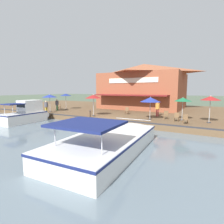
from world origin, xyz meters
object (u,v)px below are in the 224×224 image
patio_umbrella_mid_patio_left (93,97)px  cafe_chair_mid_patio (166,114)px  patio_umbrella_by_entrance (150,100)px  cafe_chair_facing_river (59,106)px  cafe_chair_beside_entrance (176,117)px  patio_umbrella_back_row (66,95)px  patio_umbrella_mid_patio_right (50,96)px  patio_umbrella_far_corner (211,98)px  person_mid_patio (46,105)px  cafe_chair_back_row_seat (186,119)px  mooring_post (90,114)px  motorboat_fourth_along (28,114)px  waterfront_restaurant (143,86)px  person_at_quay_edge (158,107)px  person_near_entrance (57,103)px  tree_behind_restaurant (150,82)px  cafe_chair_far_corner_seat (127,110)px  patio_umbrella_near_quay_edge (183,100)px  motorboat_mid_row (113,139)px

patio_umbrella_mid_patio_left → cafe_chair_mid_patio: 8.39m
patio_umbrella_by_entrance → patio_umbrella_mid_patio_left: size_ratio=0.93×
cafe_chair_facing_river → cafe_chair_mid_patio: size_ratio=1.00×
cafe_chair_beside_entrance → cafe_chair_mid_patio: bearing=-128.9°
patio_umbrella_back_row → patio_umbrella_mid_patio_right: 3.30m
patio_umbrella_far_corner → person_mid_patio: patio_umbrella_far_corner is taller
cafe_chair_back_row_seat → mooring_post: (1.22, -9.64, -0.07)m
cafe_chair_beside_entrance → motorboat_fourth_along: (5.40, -14.85, -0.11)m
waterfront_restaurant → person_at_quay_edge: bearing=28.8°
patio_umbrella_far_corner → motorboat_fourth_along: 18.74m
patio_umbrella_back_row → person_mid_patio: (4.67, 1.01, -1.27)m
cafe_chair_back_row_seat → person_at_quay_edge: (-3.32, -3.42, 0.62)m
person_at_quay_edge → person_near_entrance: (1.48, -14.55, -0.06)m
motorboat_fourth_along → person_near_entrance: bearing=-160.8°
cafe_chair_facing_river → cafe_chair_beside_entrance: (2.28, 18.16, 0.00)m
person_at_quay_edge → patio_umbrella_mid_patio_left: bearing=-64.0°
tree_behind_restaurant → cafe_chair_far_corner_seat: bearing=6.2°
patio_umbrella_near_quay_edge → tree_behind_restaurant: size_ratio=0.35×
person_at_quay_edge → tree_behind_restaurant: size_ratio=0.26×
cafe_chair_mid_patio → patio_umbrella_back_row: bearing=-96.3°
waterfront_restaurant → cafe_chair_far_corner_seat: bearing=6.2°
patio_umbrella_mid_patio_left → cafe_chair_facing_river: size_ratio=2.96×
patio_umbrella_back_row → tree_behind_restaurant: (-13.78, 9.13, 2.32)m
patio_umbrella_near_quay_edge → mooring_post: (3.16, -9.09, -1.69)m
cafe_chair_beside_entrance → person_near_entrance: (-0.86, -17.03, 0.56)m
patio_umbrella_mid_patio_right → cafe_chair_far_corner_seat: bearing=105.4°
motorboat_mid_row → patio_umbrella_back_row: bearing=-127.3°
patio_umbrella_mid_patio_left → tree_behind_restaurant: 17.62m
patio_umbrella_near_quay_edge → cafe_chair_far_corner_seat: bearing=-101.4°
cafe_chair_facing_river → motorboat_mid_row: (10.76, 15.84, -0.45)m
patio_umbrella_near_quay_edge → person_near_entrance: patio_umbrella_near_quay_edge is taller
patio_umbrella_mid_patio_right → cafe_chair_beside_entrance: patio_umbrella_mid_patio_right is taller
person_mid_patio → mooring_post: 7.35m
patio_umbrella_mid_patio_left → cafe_chair_back_row_seat: bearing=89.6°
patio_umbrella_mid_patio_right → person_mid_patio: (1.37, 0.84, -1.18)m
patio_umbrella_back_row → patio_umbrella_mid_patio_left: 8.67m
waterfront_restaurant → patio_umbrella_far_corner: size_ratio=5.30×
person_mid_patio → motorboat_fourth_along: motorboat_fourth_along is taller
motorboat_mid_row → patio_umbrella_mid_patio_right: bearing=-118.5°
cafe_chair_facing_river → motorboat_fourth_along: (7.68, 3.31, -0.11)m
waterfront_restaurant → motorboat_mid_row: waterfront_restaurant is taller
patio_umbrella_mid_patio_right → patio_umbrella_near_quay_edge: bearing=95.1°
person_mid_patio → motorboat_mid_row: bearing=64.5°
person_mid_patio → tree_behind_restaurant: (-18.45, 8.12, 3.59)m
patio_umbrella_near_quay_edge → cafe_chair_back_row_seat: 2.58m
patio_umbrella_near_quay_edge → person_mid_patio: (2.91, -16.41, -1.07)m
patio_umbrella_mid_patio_left → patio_umbrella_near_quay_edge: patio_umbrella_mid_patio_left is taller
patio_umbrella_far_corner → person_near_entrance: 19.84m
patio_umbrella_back_row → patio_umbrella_mid_patio_left: patio_umbrella_back_row is taller
patio_umbrella_by_entrance → cafe_chair_facing_river: size_ratio=2.75×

